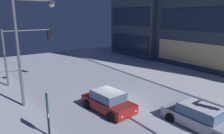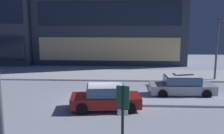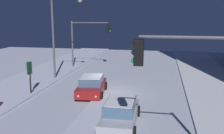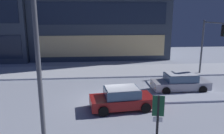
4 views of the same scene
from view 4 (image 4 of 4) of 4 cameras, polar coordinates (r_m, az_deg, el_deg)
ground at (r=16.94m, az=-0.63°, el=-8.44°), size 52.00×52.00×0.00m
curb_strip_far at (r=24.96m, az=-2.05°, el=-1.04°), size 52.00×5.20×0.14m
median_strip at (r=17.97m, az=17.25°, el=-7.51°), size 9.00×1.80×0.14m
car_near at (r=15.30m, az=2.48°, el=-8.04°), size 4.48×2.47×1.49m
car_far at (r=19.57m, az=16.97°, el=-3.78°), size 4.75×2.13×1.49m
traffic_light_corner_far_right at (r=23.72m, az=23.84°, el=6.63°), size 0.32×4.03×5.67m
street_lamp_arched at (r=10.28m, az=-17.82°, el=6.57°), size 0.56×3.06×8.00m
parking_info_sign at (r=10.84m, az=11.57°, el=-11.98°), size 0.55×0.17×2.67m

